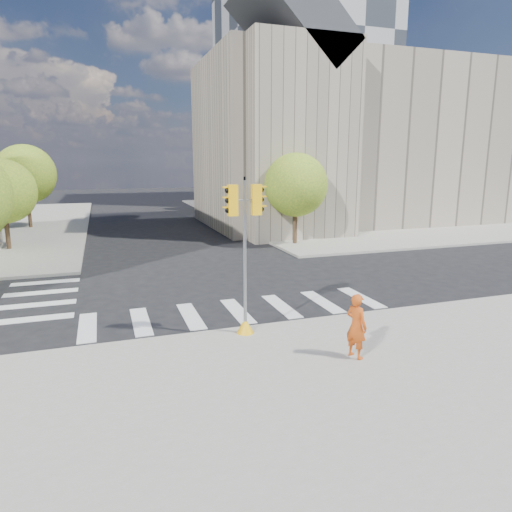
{
  "coord_description": "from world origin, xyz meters",
  "views": [
    {
      "loc": [
        -4.76,
        -17.97,
        5.65
      ],
      "look_at": [
        0.66,
        -1.98,
        2.1
      ],
      "focal_mm": 32.0,
      "sensor_mm": 36.0,
      "label": 1
    }
  ],
  "objects_px": {
    "lamp_far": "(230,171)",
    "traffic_signal": "(245,269)",
    "photographer": "(356,326)",
    "lamp_near": "(280,175)"
  },
  "relations": [
    {
      "from": "lamp_far",
      "to": "traffic_signal",
      "type": "bearing_deg",
      "value": -104.77
    },
    {
      "from": "lamp_far",
      "to": "photographer",
      "type": "xyz_separation_m",
      "value": [
        -6.19,
        -35.38,
        -3.49
      ]
    },
    {
      "from": "traffic_signal",
      "to": "photographer",
      "type": "xyz_separation_m",
      "value": [
        2.41,
        -2.78,
        -1.21
      ]
    },
    {
      "from": "lamp_near",
      "to": "traffic_signal",
      "type": "bearing_deg",
      "value": -114.81
    },
    {
      "from": "lamp_near",
      "to": "lamp_far",
      "type": "height_order",
      "value": "same"
    },
    {
      "from": "lamp_far",
      "to": "photographer",
      "type": "height_order",
      "value": "lamp_far"
    },
    {
      "from": "photographer",
      "to": "lamp_far",
      "type": "bearing_deg",
      "value": -29.4
    },
    {
      "from": "lamp_near",
      "to": "photographer",
      "type": "height_order",
      "value": "lamp_near"
    },
    {
      "from": "lamp_near",
      "to": "photographer",
      "type": "xyz_separation_m",
      "value": [
        -6.19,
        -21.38,
        -3.49
      ]
    },
    {
      "from": "lamp_near",
      "to": "traffic_signal",
      "type": "relative_size",
      "value": 1.62
    }
  ]
}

